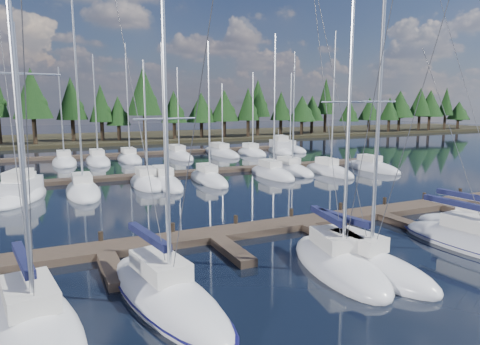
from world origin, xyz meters
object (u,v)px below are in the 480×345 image
front_sailboat_0 (34,327)px  front_sailboat_3 (363,264)px  front_sailboat_2 (338,263)px  motor_yacht_left (22,194)px  main_dock (305,225)px  front_sailboat_1 (165,294)px  motor_yacht_right (280,149)px  front_sailboat_4 (478,245)px

front_sailboat_0 → front_sailboat_3: bearing=-1.0°
front_sailboat_0 → front_sailboat_2: bearing=1.8°
front_sailboat_0 → front_sailboat_3: size_ratio=1.10×
front_sailboat_2 → motor_yacht_left: 26.81m
main_dock → front_sailboat_3: (-1.30, -6.84, 0.10)m
front_sailboat_1 → front_sailboat_3: size_ratio=0.92×
front_sailboat_0 → motor_yacht_right: size_ratio=1.69×
front_sailboat_1 → front_sailboat_3: (9.21, -0.87, 0.03)m
main_dock → motor_yacht_left: motor_yacht_left is taller
main_dock → front_sailboat_1: 12.08m
front_sailboat_4 → motor_yacht_right: bearing=73.1°
front_sailboat_1 → front_sailboat_3: front_sailboat_3 is taller
front_sailboat_1 → main_dock: bearing=29.6°
front_sailboat_3 → motor_yacht_right: 48.43m
main_dock → motor_yacht_right: (19.59, 36.86, 0.28)m
main_dock → front_sailboat_2: bearing=-109.8°
front_sailboat_1 → front_sailboat_2: size_ratio=0.92×
front_sailboat_1 → front_sailboat_4: 16.81m
main_dock → front_sailboat_0: (-15.20, -6.60, 0.10)m
main_dock → front_sailboat_3: size_ratio=3.10×
main_dock → front_sailboat_0: size_ratio=2.81×
front_sailboat_3 → main_dock: bearing=79.3°
front_sailboat_2 → motor_yacht_right: size_ratio=1.52×
main_dock → front_sailboat_4: 9.49m
motor_yacht_left → front_sailboat_0: bearing=-87.3°
main_dock → motor_yacht_left: 23.29m
front_sailboat_2 → motor_yacht_right: front_sailboat_2 is taller
front_sailboat_4 → motor_yacht_right: front_sailboat_4 is taller
main_dock → motor_yacht_left: bearing=134.5°
front_sailboat_1 → front_sailboat_3: 9.25m
front_sailboat_0 → front_sailboat_1: bearing=7.7°
front_sailboat_4 → main_dock: bearing=131.3°
front_sailboat_0 → front_sailboat_4: bearing=-1.4°
front_sailboat_1 → front_sailboat_2: bearing=-1.6°
front_sailboat_1 → front_sailboat_4: (16.77, -1.16, -0.01)m
front_sailboat_4 → motor_yacht_right: size_ratio=1.26×
main_dock → motor_yacht_right: 41.74m
front_sailboat_3 → motor_yacht_right: size_ratio=1.53×
main_dock → motor_yacht_left: size_ratio=5.22×
front_sailboat_0 → motor_yacht_right: 55.67m
front_sailboat_3 → front_sailboat_4: bearing=-2.2°
front_sailboat_0 → motor_yacht_left: bearing=92.7°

